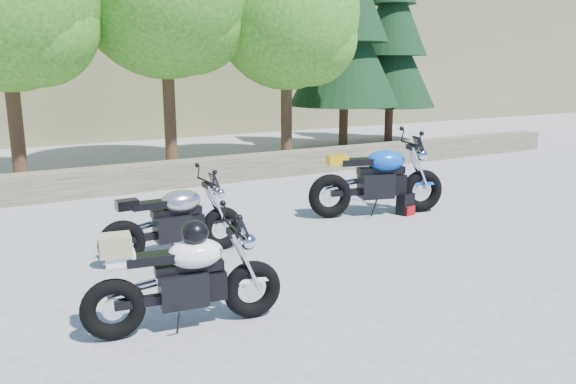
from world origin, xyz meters
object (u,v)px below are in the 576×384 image
object	(u,v)px
silver_bike	(175,222)
blue_bike	(378,181)
white_bike	(184,277)
backpack	(406,204)

from	to	relation	value
silver_bike	blue_bike	world-z (taller)	blue_bike
silver_bike	white_bike	distance (m)	2.01
silver_bike	backpack	xyz separation A→B (m)	(3.94, 0.18, -0.29)
blue_bike	backpack	world-z (taller)	blue_bike
silver_bike	blue_bike	size ratio (longest dim) A/B	0.83
backpack	blue_bike	bearing A→B (deg)	142.93
white_bike	silver_bike	bearing A→B (deg)	82.62
white_bike	blue_bike	xyz separation A→B (m)	(4.10, 2.33, 0.06)
silver_bike	backpack	size ratio (longest dim) A/B	5.37
blue_bike	silver_bike	bearing A→B (deg)	-157.62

